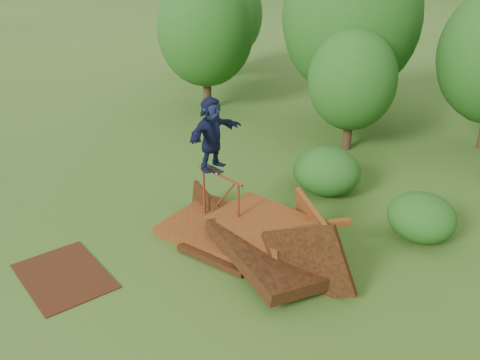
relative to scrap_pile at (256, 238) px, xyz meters
The scene contains 12 objects.
ground 1.70m from the scrap_pile, 89.51° to the right, with size 240.00×240.00×0.00m, color #2D5116.
scrap_pile is the anchor object (origin of this frame).
grind_rail 1.45m from the scrap_pile, behind, with size 1.63×0.28×1.72m.
skateboard 2.07m from the scrap_pile, behind, with size 0.71×0.27×0.07m.
skater 2.79m from the scrap_pile, behind, with size 1.73×0.55×1.86m, color #111734.
flat_plate 4.62m from the scrap_pile, 127.03° to the right, with size 2.41×1.72×0.03m, color #3C1C0C.
tree_0 11.91m from the scrap_pile, 138.49° to the left, with size 4.02×4.02×5.67m.
tree_1 10.75m from the scrap_pile, 107.39° to the left, with size 5.18×5.18×7.21m.
tree_2 7.85m from the scrap_pile, 102.13° to the left, with size 3.05×3.05×4.30m.
tree_6 16.89m from the scrap_pile, 133.57° to the left, with size 3.93×3.93×5.49m.
shrub_left 3.92m from the scrap_pile, 95.18° to the left, with size 2.06×1.90×1.43m, color #184713.
shrub_right 4.29m from the scrap_pile, 47.48° to the left, with size 1.75×1.61×1.24m, color #184713.
Camera 1 is at (6.83, -7.28, 7.39)m, focal length 40.00 mm.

